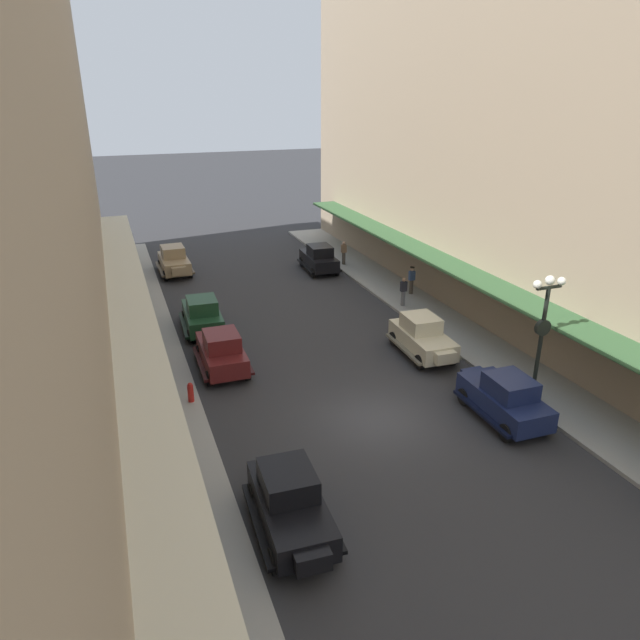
% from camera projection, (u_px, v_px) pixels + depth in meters
% --- Properties ---
extents(ground_plane, '(200.00, 200.00, 0.00)m').
position_uv_depth(ground_plane, '(375.00, 419.00, 21.78)').
color(ground_plane, '#2D2D30').
extents(sidewalk_left, '(3.00, 60.00, 0.15)m').
position_uv_depth(sidewalk_left, '(173.00, 459.00, 19.33)').
color(sidewalk_left, '#99968E').
rests_on(sidewalk_left, ground).
extents(sidewalk_right, '(3.00, 60.00, 0.15)m').
position_uv_depth(sidewalk_right, '(536.00, 385.00, 24.18)').
color(sidewalk_right, '#99968E').
rests_on(sidewalk_right, ground).
extents(building_row_left, '(4.30, 60.00, 20.87)m').
position_uv_depth(building_row_left, '(24.00, 140.00, 14.57)').
color(building_row_left, gray).
rests_on(building_row_left, ground).
extents(parked_car_0, '(2.29, 4.31, 1.84)m').
position_uv_depth(parked_car_0, '(422.00, 336.00, 26.80)').
color(parked_car_0, beige).
rests_on(parked_car_0, ground).
extents(parked_car_1, '(2.19, 4.28, 1.84)m').
position_uv_depth(parked_car_1, '(222.00, 350.00, 25.34)').
color(parked_car_1, '#591919').
rests_on(parked_car_1, ground).
extents(parked_car_2, '(2.29, 4.31, 1.84)m').
position_uv_depth(parked_car_2, '(202.00, 314.00, 29.40)').
color(parked_car_2, '#193D23').
rests_on(parked_car_2, ground).
extents(parked_car_3, '(2.21, 4.29, 1.84)m').
position_uv_depth(parked_car_3, '(505.00, 397.00, 21.51)').
color(parked_car_3, '#19234C').
rests_on(parked_car_3, ground).
extents(parked_car_4, '(2.29, 4.31, 1.84)m').
position_uv_depth(parked_car_4, '(290.00, 501.00, 16.06)').
color(parked_car_4, black).
rests_on(parked_car_4, ground).
extents(parked_car_5, '(2.19, 4.28, 1.84)m').
position_uv_depth(parked_car_5, '(174.00, 260.00, 38.59)').
color(parked_car_5, '#997F5B').
rests_on(parked_car_5, ground).
extents(parked_car_6, '(2.30, 4.32, 1.84)m').
position_uv_depth(parked_car_6, '(319.00, 258.00, 39.12)').
color(parked_car_6, black).
rests_on(parked_car_6, ground).
extents(lamp_post_with_clock, '(1.42, 0.44, 5.16)m').
position_uv_depth(lamp_post_with_clock, '(542.00, 334.00, 21.85)').
color(lamp_post_with_clock, black).
rests_on(lamp_post_with_clock, sidewalk_right).
extents(fire_hydrant, '(0.24, 0.24, 0.82)m').
position_uv_depth(fire_hydrant, '(191.00, 392.00, 22.61)').
color(fire_hydrant, '#B21E19').
rests_on(fire_hydrant, sidewalk_left).
extents(pedestrian_0, '(0.36, 0.24, 1.64)m').
position_uv_depth(pedestrian_0, '(403.00, 291.00, 32.50)').
color(pedestrian_0, slate).
rests_on(pedestrian_0, sidewalk_right).
extents(pedestrian_1, '(0.36, 0.28, 1.67)m').
position_uv_depth(pedestrian_1, '(124.00, 321.00, 28.32)').
color(pedestrian_1, '#4C4238').
rests_on(pedestrian_1, sidewalk_left).
extents(pedestrian_2, '(0.36, 0.24, 1.64)m').
position_uv_depth(pedestrian_2, '(344.00, 253.00, 40.16)').
color(pedestrian_2, '#4C4238').
rests_on(pedestrian_2, sidewalk_right).
extents(pedestrian_3, '(0.36, 0.28, 1.67)m').
position_uv_depth(pedestrian_3, '(412.00, 280.00, 34.37)').
color(pedestrian_3, '#4C4238').
rests_on(pedestrian_3, sidewalk_right).
extents(pedestrian_4, '(0.36, 0.28, 1.67)m').
position_uv_depth(pedestrian_4, '(118.00, 293.00, 32.20)').
color(pedestrian_4, '#4C4238').
rests_on(pedestrian_4, sidewalk_left).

